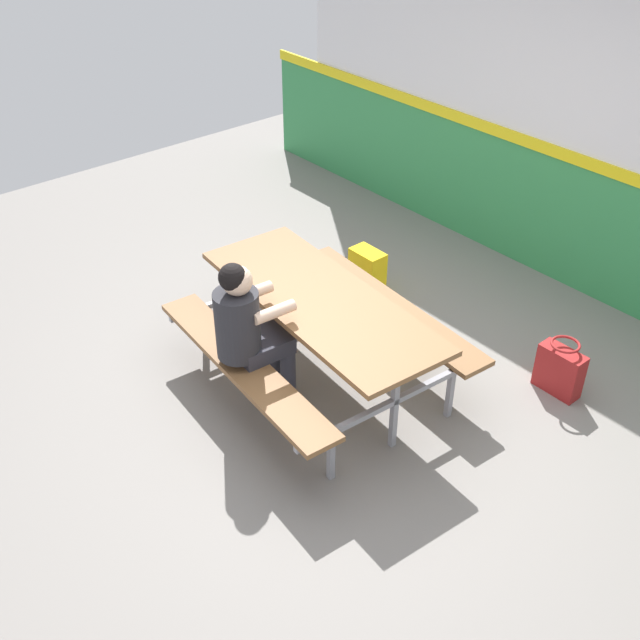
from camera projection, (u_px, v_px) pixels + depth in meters
name	position (u px, v px, depth m)	size (l,w,h in m)	color
ground_plane	(349.00, 403.00, 5.48)	(10.00, 10.00, 0.02)	gray
accent_backdrop	(591.00, 148.00, 6.14)	(8.00, 0.14, 2.60)	#338C4C
picnic_table_main	(320.00, 317.00, 5.35)	(2.09, 1.71, 0.74)	brown
student_nearer	(248.00, 326.00, 5.03)	(0.38, 0.53, 1.21)	#2D2D38
backpack_dark	(368.00, 274.00, 6.51)	(0.30, 0.22, 0.44)	yellow
tote_bag_bright	(560.00, 370.00, 5.47)	(0.34, 0.21, 0.43)	maroon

